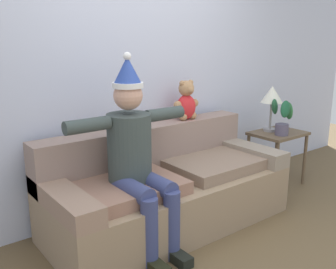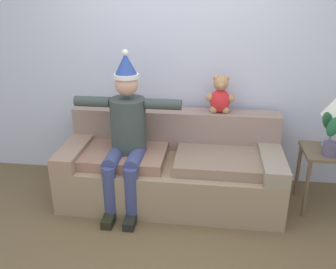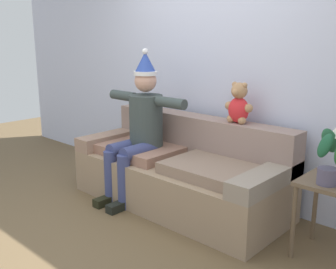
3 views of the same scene
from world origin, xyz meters
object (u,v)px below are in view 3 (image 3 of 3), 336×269
object	(u,v)px
couch	(181,172)
person_seated	(139,125)
teddy_bear	(239,105)
potted_plant	(330,159)

from	to	relation	value
couch	person_seated	bearing A→B (deg)	-158.06
person_seated	teddy_bear	world-z (taller)	person_seated
couch	person_seated	size ratio (longest dim) A/B	1.42
person_seated	potted_plant	bearing A→B (deg)	1.84
couch	person_seated	world-z (taller)	person_seated
potted_plant	couch	bearing A→B (deg)	175.83
teddy_bear	potted_plant	world-z (taller)	teddy_bear
potted_plant	person_seated	bearing A→B (deg)	-178.16
person_seated	potted_plant	size ratio (longest dim) A/B	3.75
couch	potted_plant	world-z (taller)	potted_plant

